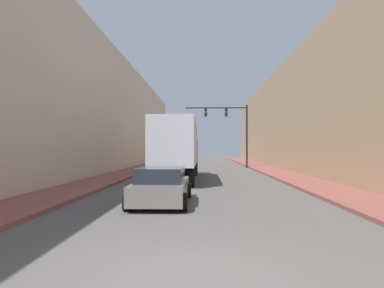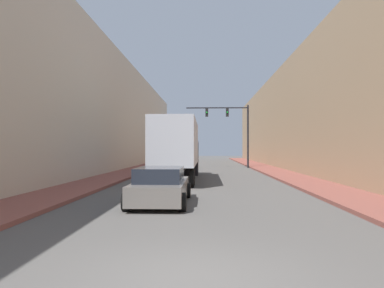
# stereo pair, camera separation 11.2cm
# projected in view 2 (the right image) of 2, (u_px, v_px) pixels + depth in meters

# --- Properties ---
(ground_plane) EXTENTS (200.00, 200.00, 0.00)m
(ground_plane) POSITION_uv_depth(u_px,v_px,m) (190.00, 279.00, 6.07)
(ground_plane) COLOR #565451
(sidewalk_right) EXTENTS (2.70, 80.00, 0.15)m
(sidewalk_right) POSITION_uv_depth(u_px,v_px,m) (269.00, 170.00, 35.81)
(sidewalk_right) COLOR brown
(sidewalk_right) RESTS_ON ground
(sidewalk_left) EXTENTS (2.70, 80.00, 0.15)m
(sidewalk_left) POSITION_uv_depth(u_px,v_px,m) (138.00, 169.00, 36.28)
(sidewalk_left) COLOR brown
(sidewalk_left) RESTS_ON ground
(building_right) EXTENTS (6.00, 80.00, 10.28)m
(building_right) POSITION_uv_depth(u_px,v_px,m) (315.00, 117.00, 35.71)
(building_right) COLOR tan
(building_right) RESTS_ON ground
(building_left) EXTENTS (6.00, 80.00, 11.16)m
(building_left) POSITION_uv_depth(u_px,v_px,m) (94.00, 113.00, 36.51)
(building_left) COLOR beige
(building_left) RESTS_ON ground
(semi_truck) EXTENTS (2.50, 12.22, 3.89)m
(semi_truck) POSITION_uv_depth(u_px,v_px,m) (178.00, 147.00, 25.15)
(semi_truck) COLOR #B2B7C1
(semi_truck) RESTS_ON ground
(sedan_car) EXTENTS (2.14, 4.78, 1.40)m
(sedan_car) POSITION_uv_depth(u_px,v_px,m) (161.00, 186.00, 14.30)
(sedan_car) COLOR slate
(sedan_car) RESTS_ON ground
(traffic_signal_gantry) EXTENTS (6.80, 0.35, 6.84)m
(traffic_signal_gantry) POSITION_uv_depth(u_px,v_px,m) (234.00, 124.00, 40.64)
(traffic_signal_gantry) COLOR black
(traffic_signal_gantry) RESTS_ON ground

